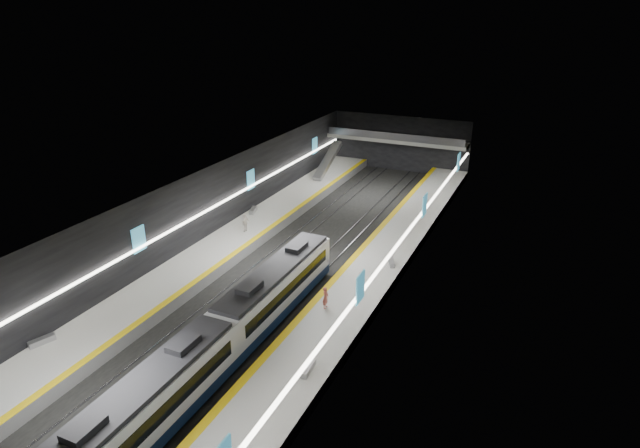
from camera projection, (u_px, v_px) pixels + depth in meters
The scene contains 24 objects.
ground at pixel (289, 270), 49.50m from camera, with size 70.00×70.00×0.00m, color black.
ceiling at pixel (287, 188), 46.44m from camera, with size 20.00×70.00×0.04m, color beige.
wall_left at pixel (196, 213), 51.80m from camera, with size 0.04×70.00×8.00m, color black.
wall_right at pixel (395, 250), 44.14m from camera, with size 0.04×70.00×8.00m, color black.
wall_back at pixel (400, 144), 77.39m from camera, with size 20.00×0.04×8.00m, color black.
platform_left at pixel (221, 250), 52.18m from camera, with size 5.00×70.00×1.00m, color slate.
tile_surface_left at pixel (220, 246), 51.99m from camera, with size 5.00×70.00×0.02m, color #B5B5AF.
tactile_strip_left at pixel (239, 249), 51.14m from camera, with size 0.60×70.00×0.02m, color yellow.
platform_right at pixel (365, 281), 46.44m from camera, with size 5.00×70.00×1.00m, color slate.
tile_surface_right at pixel (365, 276), 46.24m from camera, with size 5.00×70.00×0.02m, color #B5B5AF.
tactile_strip_right at pixel (342, 271), 47.08m from camera, with size 0.60×70.00×0.02m, color yellow.
rails at pixel (289, 269), 49.48m from camera, with size 6.52×70.00×0.12m.
train at pixel (221, 338), 35.61m from camera, with size 2.69×30.04×3.60m.
ad_posters at pixel (293, 221), 48.62m from camera, with size 19.94×53.50×2.20m.
cove_light_left at pixel (198, 215), 51.80m from camera, with size 0.25×68.60×0.12m, color white.
cove_light_right at pixel (392, 251), 44.29m from camera, with size 0.25×68.60×0.12m, color white.
mezzanine_bridge at pixel (396, 140), 75.25m from camera, with size 20.00×3.00×1.50m.
escalator at pixel (328, 160), 73.12m from camera, with size 1.20×8.00×0.60m, color #99999E.
bench_left_near at pixel (42, 341), 36.98m from camera, with size 0.49×1.75×0.43m, color #99999E.
bench_left_far at pixel (253, 210), 60.25m from camera, with size 0.50×1.81×0.44m, color #99999E.
bench_right_near at pixel (308, 368), 34.21m from camera, with size 0.48×1.72×0.42m, color #99999E.
bench_right_far at pixel (391, 262), 48.20m from camera, with size 0.45×1.61×0.39m, color #99999E.
passenger_right_a at pixel (326, 298), 41.07m from camera, with size 0.64×0.42×1.76m, color #D5614F.
passenger_left_a at pixel (245, 223), 54.86m from camera, with size 1.12×0.47×1.91m, color beige.
Camera 1 is at (20.92, -38.93, 22.87)m, focal length 30.00 mm.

